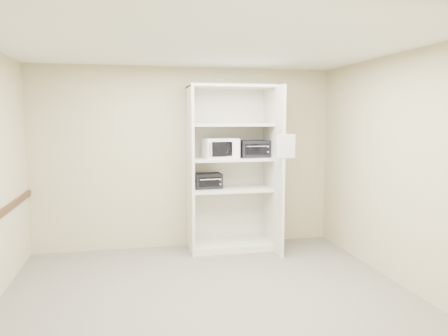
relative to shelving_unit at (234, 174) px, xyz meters
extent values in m
cube|color=#67615A|center=(-0.67, -1.70, -1.13)|extent=(4.50, 4.00, 0.01)
cube|color=white|center=(-0.67, -1.70, 1.57)|extent=(4.50, 4.00, 0.01)
cube|color=#B8AD88|center=(-0.67, 0.30, 0.22)|extent=(4.50, 0.02, 2.70)
cube|color=#B8AD88|center=(-0.67, -3.70, 0.22)|extent=(4.50, 0.02, 2.70)
cube|color=#B8AD88|center=(1.58, -1.70, 0.22)|extent=(0.02, 4.00, 2.70)
cube|color=silver|center=(-0.65, -0.02, 0.07)|extent=(0.04, 0.60, 2.40)
cube|color=silver|center=(0.55, -0.17, 0.07)|extent=(0.04, 0.90, 2.40)
cube|color=silver|center=(-0.05, 0.28, 0.07)|extent=(1.24, 0.02, 2.40)
cube|color=silver|center=(-0.05, 0.00, -1.08)|extent=(1.16, 0.56, 0.10)
cube|color=silver|center=(-0.05, 0.00, -0.23)|extent=(1.16, 0.56, 0.04)
cube|color=silver|center=(-0.05, 0.00, 0.22)|extent=(1.16, 0.56, 0.04)
cube|color=silver|center=(-0.05, 0.00, 0.72)|extent=(1.16, 0.56, 0.04)
cube|color=silver|center=(-0.05, 0.00, 1.27)|extent=(1.24, 0.60, 0.04)
cube|color=white|center=(-0.21, -0.05, 0.38)|extent=(0.51, 0.41, 0.29)
cube|color=black|center=(0.29, 0.01, 0.36)|extent=(0.46, 0.36, 0.25)
cube|color=black|center=(-0.38, 0.06, -0.10)|extent=(0.41, 0.32, 0.22)
cube|color=white|center=(0.58, -0.63, 0.44)|extent=(0.25, 0.02, 0.32)
camera|label=1|loc=(-1.46, -6.22, 0.81)|focal=35.00mm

